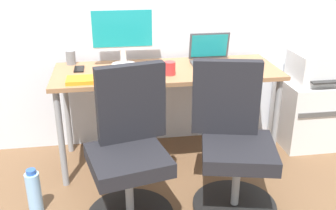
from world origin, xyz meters
name	(u,v)px	position (x,y,z in m)	size (l,w,h in m)	color
ground_plane	(167,158)	(0.00, 0.00, 0.00)	(5.28, 5.28, 0.00)	brown
desk	(167,79)	(0.00, 0.00, 0.67)	(1.63, 0.60, 0.74)	#996B47
office_chair_left	(130,153)	(-0.32, -0.62, 0.42)	(0.54, 0.54, 0.94)	black
office_chair_right	(233,145)	(0.32, -0.62, 0.42)	(0.54, 0.54, 0.94)	black
side_cabinet	(310,112)	(1.23, 0.11, 0.28)	(0.50, 0.47, 0.55)	silver
printer	(316,67)	(1.23, 0.11, 0.67)	(0.38, 0.40, 0.24)	silver
water_bottle_on_floor	(34,192)	(-0.93, -0.53, 0.15)	(0.09, 0.09, 0.31)	#8CBFF2
desktop_monitor	(122,32)	(-0.30, 0.16, 0.99)	(0.48, 0.18, 0.43)	silver
open_laptop	(211,57)	(0.35, 0.09, 0.80)	(0.31, 0.27, 0.22)	#4C4C51
keyboard_by_monitor	(133,80)	(-0.26, -0.22, 0.75)	(0.34, 0.12, 0.02)	#2D2D2D
keyboard_by_laptop	(228,75)	(0.39, -0.22, 0.75)	(0.34, 0.12, 0.02)	#B7B7B7
mouse_by_monitor	(251,62)	(0.65, 0.04, 0.76)	(0.06, 0.10, 0.03)	silver
mouse_by_laptop	(256,67)	(0.64, -0.09, 0.76)	(0.06, 0.10, 0.03)	silver
coffee_mug	(169,68)	(0.00, -0.12, 0.79)	(0.08, 0.08, 0.09)	red
pen_cup	(71,58)	(-0.70, 0.24, 0.79)	(0.07, 0.07, 0.10)	slate
phone_near_laptop	(79,69)	(-0.63, 0.09, 0.75)	(0.07, 0.14, 0.01)	black
notebook	(83,80)	(-0.59, -0.19, 0.76)	(0.21, 0.15, 0.03)	orange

